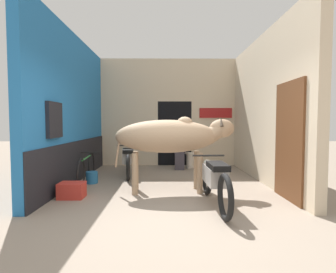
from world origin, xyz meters
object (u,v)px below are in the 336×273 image
at_px(motorcycle_far, 128,159).
at_px(plastic_stool, 190,160).
at_px(shopkeeper_seated, 179,147).
at_px(crate, 72,190).
at_px(cow, 172,137).
at_px(motorcycle_near, 215,179).
at_px(bucket, 92,177).
at_px(bicycle, 87,169).

bearing_deg(motorcycle_far, plastic_stool, 30.72).
relative_size(shopkeeper_seated, crate, 2.72).
relative_size(cow, shopkeeper_seated, 1.96).
distance_m(cow, shopkeeper_seated, 2.51).
height_order(motorcycle_near, motorcycle_far, motorcycle_near).
xyz_separation_m(motorcycle_near, bucket, (-2.45, 1.58, -0.31)).
bearing_deg(crate, plastic_stool, 51.75).
relative_size(motorcycle_near, motorcycle_far, 1.02).
bearing_deg(bicycle, bucket, 51.95).
height_order(motorcycle_near, plastic_stool, motorcycle_near).
bearing_deg(shopkeeper_seated, plastic_stool, 26.70).
relative_size(motorcycle_near, shopkeeper_seated, 1.65).
height_order(motorcycle_near, bucket, motorcycle_near).
bearing_deg(bicycle, cow, -18.30).
bearing_deg(shopkeeper_seated, bucket, -139.40).
height_order(motorcycle_far, shopkeeper_seated, shopkeeper_seated).
height_order(bicycle, bucket, bicycle).
height_order(bicycle, crate, bicycle).
bearing_deg(bucket, bicycle, -128.05).
xyz_separation_m(cow, crate, (-1.80, -0.43, -0.94)).
distance_m(crate, bucket, 1.14).
xyz_separation_m(cow, shopkeeper_seated, (0.28, 2.46, -0.43)).
relative_size(bicycle, crate, 3.94).
distance_m(shopkeeper_seated, plastic_stool, 0.55).
xyz_separation_m(shopkeeper_seated, bucket, (-2.04, -1.75, -0.51)).
xyz_separation_m(bicycle, crate, (0.04, -1.04, -0.20)).
height_order(plastic_stool, bucket, plastic_stool).
height_order(motorcycle_near, crate, motorcycle_near).
bearing_deg(plastic_stool, shopkeeper_seated, -153.30).
bearing_deg(plastic_stool, bicycle, -140.56).
relative_size(cow, bucket, 9.04).
bearing_deg(motorcycle_near, bicycle, 149.70).
bearing_deg(motorcycle_near, motorcycle_far, 125.55).
bearing_deg(crate, bucket, 88.12).
relative_size(bicycle, bucket, 6.66).
xyz_separation_m(shopkeeper_seated, crate, (-2.08, -2.89, -0.50)).
xyz_separation_m(bicycle, bucket, (0.08, 0.10, -0.21)).
distance_m(motorcycle_far, plastic_stool, 1.99).
xyz_separation_m(motorcycle_far, plastic_stool, (1.70, 1.01, -0.17)).
height_order(motorcycle_far, bucket, motorcycle_far).
distance_m(cow, bucket, 2.13).
bearing_deg(motorcycle_near, crate, 170.06).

